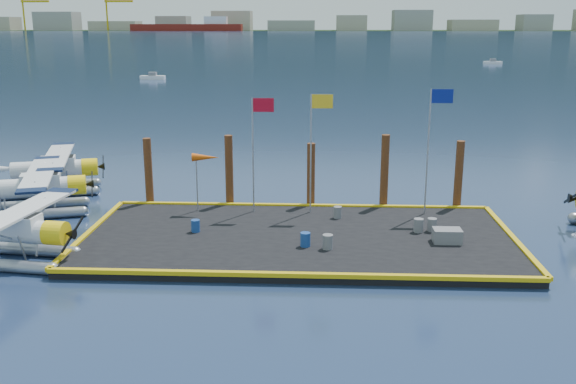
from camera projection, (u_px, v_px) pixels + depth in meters
The scene contains 23 objects.
ground at pixel (298, 243), 30.40m from camera, with size 4000.00×4000.00×0.00m, color navy.
dock at pixel (298, 239), 30.35m from camera, with size 20.00×10.00×0.40m, color black.
dock_bumpers at pixel (298, 233), 30.28m from camera, with size 20.25×10.25×0.18m, color gold, non-canonical shape.
far_backdrop at pixel (411, 23), 1694.75m from camera, with size 3050.00×2050.00×810.00m.
seaplane_a at pixel (10, 234), 27.52m from camera, with size 7.80×8.61×3.05m.
seaplane_b at pixel (35, 190), 34.58m from camera, with size 8.17×8.74×3.13m.
seaplane_c at pixel (52, 171), 38.94m from camera, with size 8.17×8.78×3.13m.
drum_0 at pixel (195, 226), 30.66m from camera, with size 0.42×0.42×0.59m, color navy.
drum_1 at pixel (305, 239), 28.66m from camera, with size 0.45×0.45×0.63m, color navy.
drum_2 at pixel (432, 225), 30.75m from camera, with size 0.45×0.45×0.64m, color slate.
drum_3 at pixel (328, 242), 28.33m from camera, with size 0.46×0.46×0.65m, color slate.
drum_4 at pixel (418, 225), 30.64m from camera, with size 0.47×0.47×0.66m, color slate.
drum_5 at pixel (338, 212), 32.86m from camera, with size 0.43×0.43×0.60m, color slate.
crate at pixel (447, 236), 29.17m from camera, with size 1.27×0.85×0.63m, color slate.
flagpole_red at pixel (257, 137), 33.06m from camera, with size 1.14×0.08×6.00m.
flagpole_yellow at pixel (315, 135), 32.89m from camera, with size 1.14×0.08×6.20m.
flagpole_blue at pixel (433, 133), 32.56m from camera, with size 1.14×0.08×6.50m.
windsock at pixel (205, 159), 33.49m from camera, with size 1.40×0.44×3.12m.
piling_0 at pixel (149, 174), 35.51m from camera, with size 0.44×0.44×4.00m, color #462614.
piling_1 at pixel (229, 173), 35.27m from camera, with size 0.44×0.44×4.20m, color #462614.
piling_2 at pixel (311, 177), 35.11m from camera, with size 0.44×0.44×3.80m, color #462614.
piling_3 at pixel (384, 174), 34.86m from camera, with size 0.44×0.44×4.30m, color #462614.
piling_4 at pixel (459, 177), 34.71m from camera, with size 0.44×0.44×4.00m, color #462614.
Camera 1 is at (0.91, -28.77, 10.08)m, focal length 40.00 mm.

